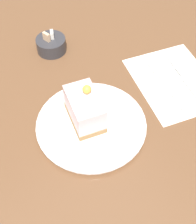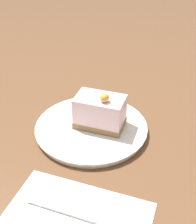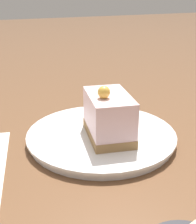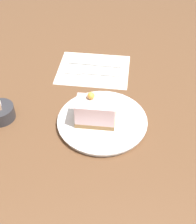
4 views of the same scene
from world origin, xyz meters
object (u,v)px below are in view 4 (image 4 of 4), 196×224
plate (102,121)px  cake_slice (96,112)px  knife (100,64)px  sugar_bowl (0,112)px  fork (87,73)px

plate → cake_slice: (-0.00, 0.02, 0.04)m
knife → sugar_bowl: 0.36m
cake_slice → plate: bearing=-66.3°
plate → knife: plate is taller
cake_slice → fork: size_ratio=0.64×
fork → knife: bearing=-32.5°
cake_slice → sugar_bowl: cake_slice is taller
cake_slice → fork: bearing=13.4°
fork → sugar_bowl: sugar_bowl is taller
plate → sugar_bowl: sugar_bowl is taller
fork → sugar_bowl: size_ratio=2.25×
fork → knife: same height
cake_slice → sugar_bowl: bearing=90.2°
fork → cake_slice: bearing=-165.4°
sugar_bowl → fork: bearing=-52.9°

